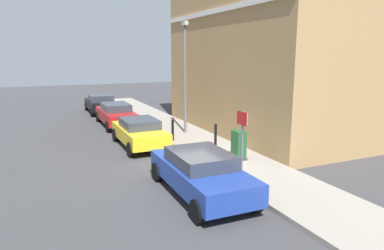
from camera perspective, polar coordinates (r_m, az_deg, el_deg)
The scene contains 12 objects.
ground at distance 13.57m, azimuth -0.62°, elevation -6.74°, with size 80.00×80.00×0.00m, color #38383A.
sidewalk at distance 19.59m, azimuth -2.70°, elevation -0.84°, with size 2.70×30.00×0.15m, color gray.
corner_building at distance 19.97m, azimuth 13.50°, elevation 12.35°, with size 7.64×12.08×9.33m.
car_blue at distance 10.73m, azimuth 1.42°, elevation -7.63°, with size 1.97×4.46×1.36m.
car_yellow at distance 16.40m, azimuth -8.53°, elevation -1.11°, with size 1.84×4.09×1.32m.
car_red at distance 21.55m, azimuth -12.28°, elevation 1.80°, with size 1.81×4.49×1.36m.
car_black at distance 26.65m, azimuth -14.60°, elevation 3.45°, with size 1.96×4.12×1.33m.
utility_cabinet at distance 13.95m, azimuth 7.60°, elevation -3.42°, with size 0.46×0.61×1.15m.
bollard_near_cabinet at distance 15.78m, azimuth 3.85°, elevation -1.51°, with size 0.14×0.14×1.04m.
bollard_far_kerb at distance 16.85m, azimuth -3.15°, elevation -0.68°, with size 0.14×0.14×1.04m.
street_sign at distance 11.54m, azimuth 8.14°, elevation -1.55°, with size 0.08×0.60×2.30m.
lamppost at distance 18.25m, azimuth -1.14°, elevation 8.50°, with size 0.20×0.44×5.72m.
Camera 1 is at (-5.16, -11.82, 4.23)m, focal length 32.80 mm.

